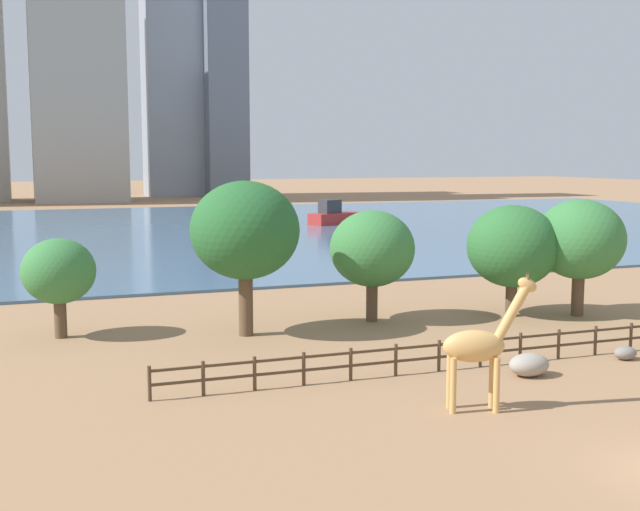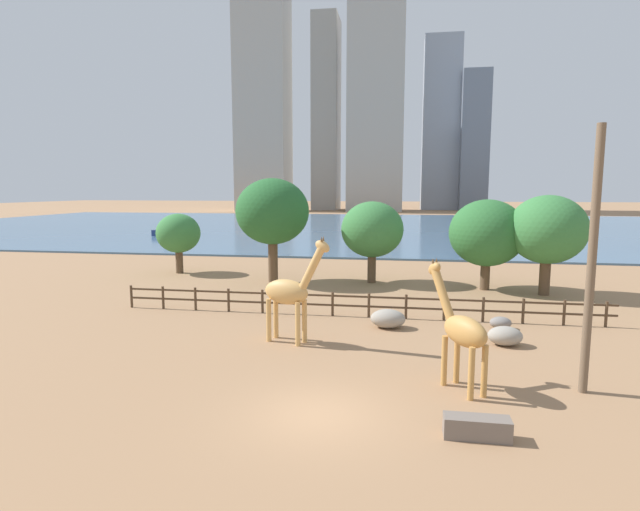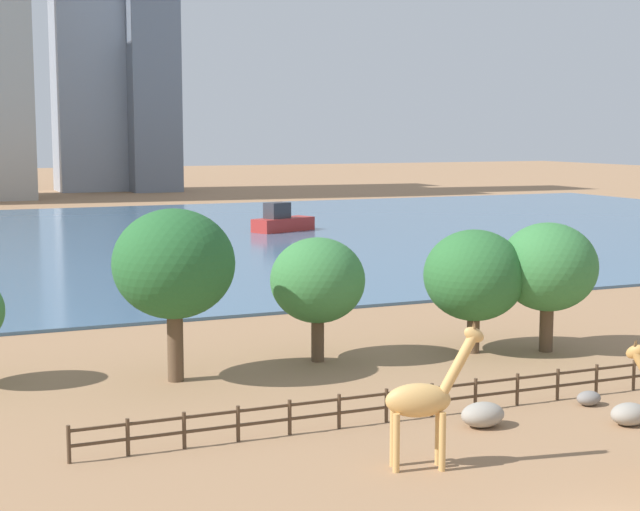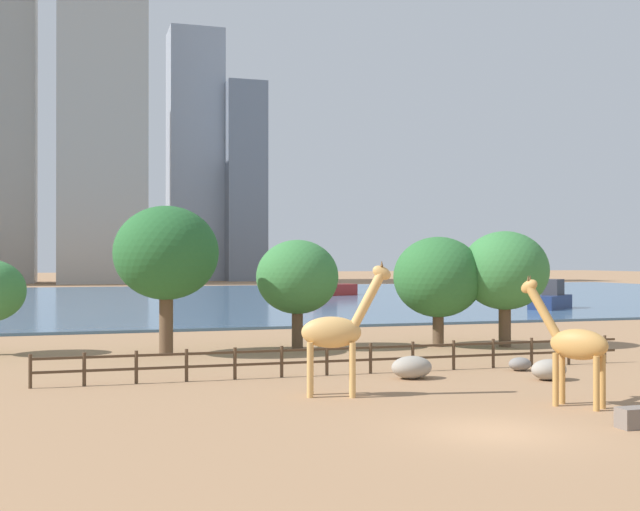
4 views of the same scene
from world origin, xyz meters
name	(u,v)px [view 2 (image 2 of 4)]	position (x,y,z in m)	size (l,w,h in m)	color
ground_plane	(389,226)	(0.00, 80.00, 0.00)	(400.00, 400.00, 0.00)	#9E7551
harbor_water	(389,227)	(0.00, 77.00, 0.10)	(180.00, 86.00, 0.20)	#476B8C
giraffe_tall	(461,330)	(4.46, 2.77, 2.08)	(2.18, 2.89, 4.35)	#C18C47
giraffe_companion	(290,292)	(-2.43, 6.99, 2.29)	(3.32, 1.58, 4.84)	tan
utility_pole	(592,262)	(8.54, 3.18, 4.44)	(0.28, 0.28, 8.88)	brown
boulder_near_fence	(388,319)	(1.81, 10.07, 0.47)	(1.71, 1.24, 0.93)	gray
boulder_by_pole	(501,323)	(7.29, 10.84, 0.29)	(1.03, 0.79, 0.59)	gray
boulder_small	(505,336)	(6.97, 8.09, 0.42)	(1.48, 1.13, 0.84)	gray
feeding_trough	(477,428)	(4.55, -0.66, 0.30)	(1.80, 0.60, 0.60)	#72665B
enclosure_fence	(353,303)	(-0.11, 12.00, 0.76)	(26.12, 0.14, 1.30)	#4C3826
tree_left_large	(487,233)	(8.06, 20.76, 3.87)	(5.01, 5.01, 6.15)	brown
tree_center_broad	(547,230)	(11.59, 19.60, 4.23)	(4.89, 4.89, 6.46)	brown
tree_right_tall	(372,230)	(0.26, 22.14, 3.89)	(4.52, 4.52, 5.95)	brown
tree_left_small	(178,234)	(-15.54, 23.81, 3.24)	(3.53, 3.53, 4.87)	brown
tree_right_small	(272,212)	(-6.94, 21.17, 5.18)	(5.34, 5.34, 7.62)	brown
boat_ferry	(168,232)	(-30.59, 52.29, 0.84)	(4.50, 2.32, 1.88)	navy
boat_tug	(502,221)	(19.92, 78.22, 1.26)	(7.55, 5.07, 3.13)	#B22D28
skyline_tower_needle	(326,115)	(-23.39, 155.17, 31.47)	(8.25, 13.63, 62.93)	#ADA89E
skyline_block_central	(262,45)	(-41.79, 143.22, 51.46)	(15.95, 13.42, 102.92)	#ADA89E
skyline_tower_glass	(377,59)	(-6.37, 146.80, 46.88)	(17.22, 14.25, 93.76)	#ADA89E
skyline_block_left	(441,125)	(14.57, 162.13, 28.33)	(12.13, 10.48, 56.66)	#939EAD
skyline_block_right	(474,142)	(24.78, 156.03, 22.13)	(8.76, 8.96, 44.26)	slate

